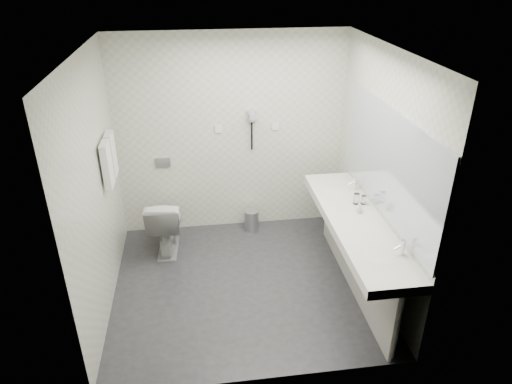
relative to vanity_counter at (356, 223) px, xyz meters
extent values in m
plane|color=#262529|center=(-1.12, 0.20, -0.80)|extent=(2.80, 2.80, 0.00)
plane|color=silver|center=(-1.12, 0.20, 1.70)|extent=(2.80, 2.80, 0.00)
plane|color=beige|center=(-1.12, 1.50, 0.45)|extent=(2.80, 0.00, 2.80)
plane|color=beige|center=(-1.12, -1.10, 0.45)|extent=(2.80, 0.00, 2.80)
plane|color=beige|center=(-2.52, 0.20, 0.45)|extent=(0.00, 2.60, 2.60)
plane|color=beige|center=(0.27, 0.20, 0.45)|extent=(0.00, 2.60, 2.60)
cube|color=silver|center=(0.00, 0.00, 0.00)|extent=(0.55, 2.20, 0.10)
cube|color=#9B9992|center=(0.02, 0.00, -0.42)|extent=(0.03, 2.15, 0.75)
cylinder|color=silver|center=(0.05, -1.04, -0.42)|extent=(0.06, 0.06, 0.75)
cylinder|color=silver|center=(0.05, 1.04, -0.42)|extent=(0.06, 0.06, 0.75)
cube|color=#B2BCC6|center=(0.26, 0.00, 0.65)|extent=(0.02, 2.20, 1.05)
ellipsoid|color=silver|center=(0.00, -0.65, 0.04)|extent=(0.40, 0.31, 0.05)
ellipsoid|color=silver|center=(0.00, 0.65, 0.04)|extent=(0.40, 0.31, 0.05)
cylinder|color=silver|center=(0.19, -0.65, 0.12)|extent=(0.04, 0.04, 0.15)
cylinder|color=silver|center=(0.19, 0.65, 0.12)|extent=(0.04, 0.04, 0.15)
imported|color=white|center=(0.07, 0.12, 0.10)|extent=(0.05, 0.05, 0.10)
imported|color=white|center=(0.08, 0.16, 0.10)|extent=(0.10, 0.10, 0.09)
cylinder|color=silver|center=(0.18, 0.30, 0.10)|extent=(0.07, 0.07, 0.10)
cylinder|color=silver|center=(0.10, 0.32, 0.11)|extent=(0.08, 0.08, 0.12)
imported|color=silver|center=(-1.98, 1.02, -0.44)|extent=(0.44, 0.73, 0.72)
cube|color=#B2B5BA|center=(-1.98, 1.49, 0.15)|extent=(0.18, 0.02, 0.12)
cylinder|color=#B2B5BA|center=(-0.90, 1.32, -0.67)|extent=(0.21, 0.21, 0.26)
cylinder|color=#B2B5BA|center=(-0.90, 1.32, -0.53)|extent=(0.19, 0.19, 0.02)
cylinder|color=silver|center=(-2.47, 0.75, 0.75)|extent=(0.02, 0.62, 0.02)
cube|color=silver|center=(-2.46, 0.61, 0.53)|extent=(0.07, 0.24, 0.48)
cube|color=silver|center=(-2.46, 0.89, 0.53)|extent=(0.07, 0.24, 0.48)
cube|color=#939499|center=(-0.88, 1.47, 0.70)|extent=(0.10, 0.04, 0.14)
cylinder|color=#939499|center=(-0.88, 1.40, 0.73)|extent=(0.08, 0.14, 0.08)
cylinder|color=black|center=(-0.88, 1.46, 0.45)|extent=(0.02, 0.02, 0.35)
cube|color=silver|center=(-1.27, 1.49, 0.55)|extent=(0.09, 0.02, 0.09)
cube|color=silver|center=(-0.57, 1.49, 0.55)|extent=(0.09, 0.02, 0.09)
camera|label=1|loc=(-1.56, -3.86, 2.43)|focal=32.51mm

